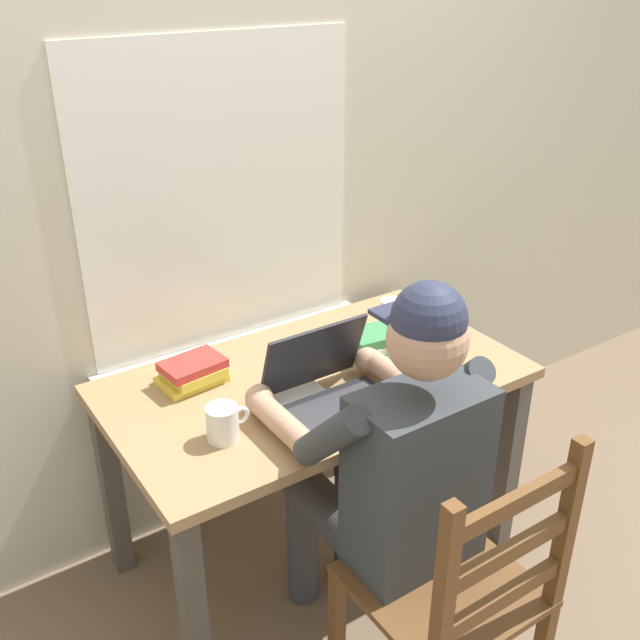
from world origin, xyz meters
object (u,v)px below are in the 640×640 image
object	(u,v)px
seated_person	(390,465)
laptop	(331,390)
book_stack_main	(193,372)
book_stack_side	(376,343)
computer_mouse	(420,383)
coffee_mug_spare	(223,423)
desk	(315,404)
wooden_chair	(457,596)
coffee_mug_dark	(449,324)
coffee_mug_white	(391,312)

from	to	relation	value
seated_person	laptop	size ratio (longest dim) A/B	3.76
book_stack_main	book_stack_side	bearing A→B (deg)	-17.05
computer_mouse	coffee_mug_spare	distance (m)	0.61
desk	laptop	world-z (taller)	laptop
wooden_chair	coffee_mug_dark	world-z (taller)	wooden_chair
coffee_mug_white	coffee_mug_dark	size ratio (longest dim) A/B	0.97
seated_person	book_stack_main	world-z (taller)	seated_person
wooden_chair	coffee_mug_dark	distance (m)	0.93
desk	wooden_chair	xyz separation A→B (m)	(-0.05, -0.71, -0.15)
book_stack_main	coffee_mug_dark	bearing A→B (deg)	-13.88
laptop	coffee_mug_spare	size ratio (longest dim) A/B	2.64
computer_mouse	seated_person	bearing A→B (deg)	-143.01
seated_person	wooden_chair	bearing A→B (deg)	-90.00
computer_mouse	coffee_mug_white	world-z (taller)	coffee_mug_white
seated_person	wooden_chair	distance (m)	0.36
coffee_mug_spare	book_stack_main	bearing A→B (deg)	80.25
laptop	coffee_mug_white	distance (m)	0.56
wooden_chair	coffee_mug_dark	xyz separation A→B (m)	(0.57, 0.68, 0.30)
laptop	computer_mouse	size ratio (longest dim) A/B	3.30
wooden_chair	book_stack_side	distance (m)	0.83
wooden_chair	computer_mouse	distance (m)	0.62
desk	coffee_mug_white	size ratio (longest dim) A/B	11.34
coffee_mug_white	book_stack_side	bearing A→B (deg)	-140.18
seated_person	computer_mouse	bearing A→B (deg)	36.99
wooden_chair	computer_mouse	xyz separation A→B (m)	(0.27, 0.49, 0.27)
desk	book_stack_main	bearing A→B (deg)	151.88
wooden_chair	laptop	bearing A→B (deg)	90.08
seated_person	coffee_mug_dark	xyz separation A→B (m)	(0.57, 0.40, 0.08)
seated_person	coffee_mug_spare	xyz separation A→B (m)	(-0.33, 0.30, 0.08)
book_stack_main	book_stack_side	xyz separation A→B (m)	(0.56, -0.17, 0.01)
computer_mouse	coffee_mug_dark	distance (m)	0.35
desk	coffee_mug_spare	size ratio (longest dim) A/B	10.10
coffee_mug_dark	book_stack_main	distance (m)	0.87
computer_mouse	laptop	bearing A→B (deg)	166.03
laptop	book_stack_main	world-z (taller)	laptop
coffee_mug_dark	book_stack_main	world-z (taller)	coffee_mug_dark
desk	coffee_mug_dark	bearing A→B (deg)	-3.81
coffee_mug_spare	book_stack_side	world-z (taller)	coffee_mug_spare
computer_mouse	book_stack_main	distance (m)	0.68
desk	coffee_mug_white	world-z (taller)	coffee_mug_white
computer_mouse	coffee_mug_dark	size ratio (longest dim) A/B	0.87
laptop	coffee_mug_dark	bearing A→B (deg)	12.24
coffee_mug_white	book_stack_side	size ratio (longest dim) A/B	0.56
laptop	computer_mouse	world-z (taller)	laptop
desk	coffee_mug_dark	world-z (taller)	coffee_mug_dark
book_stack_main	desk	bearing A→B (deg)	-28.12
coffee_mug_white	book_stack_side	distance (m)	0.24
coffee_mug_spare	book_stack_main	size ratio (longest dim) A/B	0.62
seated_person	computer_mouse	xyz separation A→B (m)	(0.27, 0.21, 0.05)
book_stack_side	coffee_mug_spare	bearing A→B (deg)	-167.81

